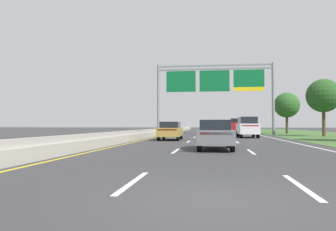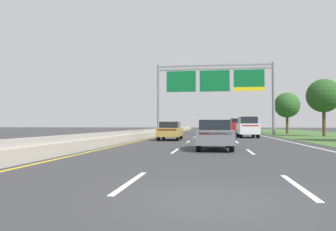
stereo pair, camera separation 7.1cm
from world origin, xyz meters
TOP-DOWN VIEW (x-y plane):
  - ground_plane at (0.00, 35.00)m, footprint 220.00×220.00m
  - lane_striping at (0.00, 34.54)m, footprint 11.96×106.00m
  - grass_verge_right at (13.95, 35.00)m, footprint 14.00×110.00m
  - median_barrier_concrete at (-6.60, 35.00)m, footprint 0.60×110.00m
  - overhead_sign_gantry at (0.30, 36.54)m, footprint 15.06×0.42m
  - pickup_truck_red at (3.51, 41.22)m, footprint 2.15×5.45m
  - car_white_right_lane_suv at (3.57, 28.43)m, footprint 1.99×4.73m
  - car_grey_centre_lane_sedan at (0.11, 11.71)m, footprint 1.92×4.44m
  - car_gold_left_lane_sedan at (-3.59, 22.03)m, footprint 1.84×4.41m
  - roadside_tree_mid at (12.35, 32.53)m, footprint 3.74×3.74m
  - roadside_tree_far at (10.86, 43.82)m, footprint 3.69×3.69m

SIDE VIEW (x-z plane):
  - ground_plane at x=0.00m, z-range 0.00..0.00m
  - lane_striping at x=0.00m, z-range 0.00..0.01m
  - grass_verge_right at x=13.95m, z-range 0.00..0.02m
  - median_barrier_concrete at x=-6.60m, z-range -0.07..0.78m
  - car_grey_centre_lane_sedan at x=0.11m, z-range 0.03..1.60m
  - car_gold_left_lane_sedan at x=-3.59m, z-range 0.03..1.60m
  - pickup_truck_red at x=3.51m, z-range -0.03..2.17m
  - car_white_right_lane_suv at x=3.57m, z-range 0.04..2.15m
  - roadside_tree_far at x=10.86m, z-range 1.16..7.19m
  - roadside_tree_mid at x=12.35m, z-range 1.33..7.76m
  - overhead_sign_gantry at x=0.30m, z-range 1.94..11.17m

